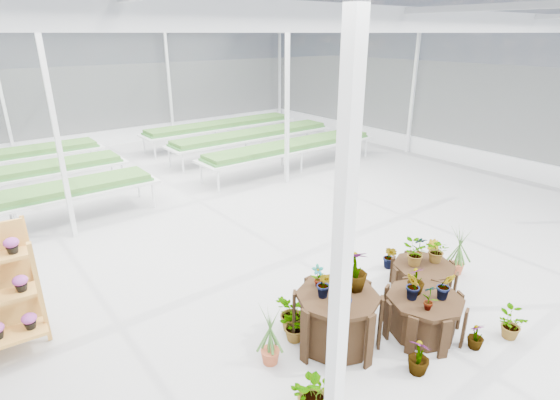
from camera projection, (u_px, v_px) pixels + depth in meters
ground_plane at (295, 265)px, 8.43m from camera, size 24.00×24.00×0.00m
greenhouse_shell at (297, 152)px, 7.62m from camera, size 18.00×24.00×4.50m
steel_frame at (297, 152)px, 7.62m from camera, size 18.00×24.00×4.50m
nursery_benches at (147, 163)px, 13.58m from camera, size 16.00×7.00×0.84m
plinth_tall at (337, 320)px, 6.16m from camera, size 1.22×1.22×0.83m
plinth_mid at (423, 315)px, 6.44m from camera, size 1.46×1.46×0.61m
plinth_low at (423, 277)px, 7.55m from camera, size 1.42×1.42×0.48m
nursery_plants at (374, 299)px, 6.52m from camera, size 4.82×2.73×1.44m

